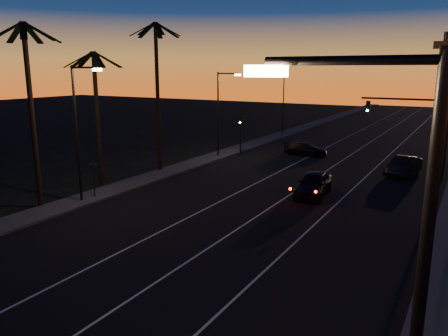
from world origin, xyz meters
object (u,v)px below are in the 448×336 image
Objects in this scene: lead_car at (313,184)px; right_car at (403,166)px; signal_mast at (417,118)px; cross_car at (305,149)px.

lead_car is 1.13× the size of right_car.
cross_car is at bearing 162.82° from signal_mast.
lead_car is 1.24× the size of cross_car.
right_car is 10.98m from cross_car.
cross_car is (-10.14, 4.22, -0.13)m from right_car.
lead_car is at bearing -115.43° from right_car.
signal_mast reaches higher than lead_car.
cross_car is at bearing 111.68° from lead_car.
lead_car is at bearing -116.18° from signal_mast.
right_car is at bearing -22.59° from cross_car.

